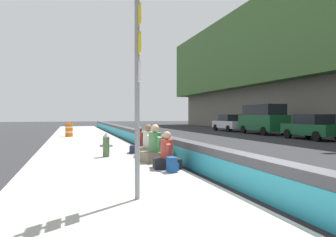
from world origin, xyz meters
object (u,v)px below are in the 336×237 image
at_px(parked_car_midline, 229,123).
at_px(seated_person_middle, 155,150).
at_px(parked_car_third, 312,127).
at_px(parked_car_fourth, 263,119).
at_px(fire_hydrant, 106,144).
at_px(seated_person_far, 139,145).
at_px(construction_barrel, 69,130).
at_px(backpack, 172,165).
at_px(seated_person_rear, 148,146).
at_px(route_sign_post, 137,83).
at_px(seated_person_foreground, 167,157).

bearing_deg(parked_car_midline, seated_person_middle, 146.56).
height_order(parked_car_third, parked_car_fourth, parked_car_fourth).
height_order(fire_hydrant, seated_person_middle, seated_person_middle).
relative_size(seated_person_far, construction_barrel, 1.11).
distance_m(backpack, parked_car_fourth, 20.75).
height_order(seated_person_rear, parked_car_fourth, parked_car_fourth).
distance_m(route_sign_post, parked_car_midline, 28.14).
bearing_deg(backpack, seated_person_rear, -2.87).
distance_m(seated_person_middle, seated_person_far, 2.60).
height_order(seated_person_far, parked_car_midline, parked_car_midline).
relative_size(seated_person_middle, seated_person_far, 1.16).
bearing_deg(seated_person_far, seated_person_middle, 179.75).
bearing_deg(seated_person_middle, parked_car_midline, -33.44).
bearing_deg(parked_car_midline, seated_person_foreground, 148.29).
relative_size(seated_person_foreground, seated_person_rear, 0.90).
bearing_deg(route_sign_post, construction_barrel, 4.10).
bearing_deg(seated_person_rear, parked_car_midline, -35.27).
bearing_deg(fire_hydrant, seated_person_foreground, -155.04).
xyz_separation_m(seated_person_middle, backpack, (-2.00, 0.05, -0.19)).
bearing_deg(construction_barrel, parked_car_midline, -68.65).
bearing_deg(fire_hydrant, seated_person_rear, -97.50).
distance_m(construction_barrel, parked_car_third, 16.73).
distance_m(fire_hydrant, backpack, 3.94).
xyz_separation_m(seated_person_rear, construction_barrel, (12.02, 2.89, 0.11)).
relative_size(fire_hydrant, seated_person_foreground, 0.83).
relative_size(seated_person_far, backpack, 2.63).
bearing_deg(parked_car_fourth, parked_car_third, 177.67).
height_order(seated_person_middle, parked_car_midline, parked_car_midline).
distance_m(seated_person_far, construction_barrel, 11.26).
xyz_separation_m(route_sign_post, backpack, (2.45, -1.43, -1.90)).
height_order(route_sign_post, parked_car_fourth, route_sign_post).
xyz_separation_m(seated_person_rear, parked_car_midline, (18.17, -12.85, 0.36)).
distance_m(parked_car_third, parked_car_fourth, 6.24).
bearing_deg(construction_barrel, parked_car_third, -110.18).
xyz_separation_m(seated_person_middle, seated_person_rear, (1.49, -0.13, -0.01)).
relative_size(parked_car_third, parked_car_fourth, 0.88).
bearing_deg(parked_car_third, construction_barrel, 69.82).
bearing_deg(seated_person_foreground, backpack, 175.65).
height_order(fire_hydrant, parked_car_fourth, parked_car_fourth).
bearing_deg(seated_person_middle, route_sign_post, 161.64).
xyz_separation_m(route_sign_post, parked_car_midline, (24.11, -14.46, -1.37)).
relative_size(construction_barrel, parked_car_midline, 0.21).
distance_m(route_sign_post, fire_hydrant, 6.36).
relative_size(route_sign_post, seated_person_middle, 2.96).
distance_m(seated_person_rear, seated_person_far, 1.12).
xyz_separation_m(seated_person_middle, parked_car_midline, (19.66, -12.98, 0.34)).
height_order(fire_hydrant, seated_person_rear, seated_person_rear).
relative_size(seated_person_middle, parked_car_fourth, 0.24).
height_order(seated_person_middle, parked_car_fourth, parked_car_fourth).
bearing_deg(seated_person_far, parked_car_third, -68.33).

